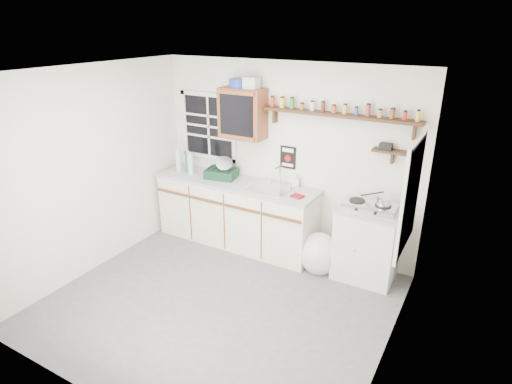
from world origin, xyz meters
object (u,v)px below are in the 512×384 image
(right_cabinet, at_px, (367,243))
(upper_cabinet, at_px, (243,113))
(main_cabinet, at_px, (236,212))
(hotplate, at_px, (370,206))
(spice_shelf, at_px, (338,114))
(dish_rack, at_px, (222,171))

(right_cabinet, xyz_separation_m, upper_cabinet, (-1.80, 0.12, 1.37))
(main_cabinet, bearing_deg, hotplate, 0.17)
(right_cabinet, relative_size, spice_shelf, 0.48)
(main_cabinet, bearing_deg, right_cabinet, 0.79)
(main_cabinet, relative_size, spice_shelf, 1.21)
(main_cabinet, height_order, spice_shelf, spice_shelf)
(spice_shelf, bearing_deg, main_cabinet, -170.66)
(right_cabinet, xyz_separation_m, spice_shelf, (-0.54, 0.19, 1.48))
(right_cabinet, bearing_deg, hotplate, -112.02)
(upper_cabinet, relative_size, spice_shelf, 0.34)
(right_cabinet, bearing_deg, spice_shelf, 160.87)
(right_cabinet, bearing_deg, dish_rack, 179.65)
(right_cabinet, bearing_deg, main_cabinet, -179.21)
(hotplate, bearing_deg, right_cabinet, 65.53)
(spice_shelf, bearing_deg, hotplate, -21.30)
(upper_cabinet, xyz_separation_m, spice_shelf, (1.26, 0.07, 0.11))
(dish_rack, relative_size, hotplate, 0.75)
(spice_shelf, relative_size, dish_rack, 4.12)
(main_cabinet, xyz_separation_m, upper_cabinet, (0.03, 0.14, 1.36))
(upper_cabinet, distance_m, hotplate, 2.00)
(main_cabinet, distance_m, upper_cabinet, 1.37)
(right_cabinet, distance_m, dish_rack, 2.15)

